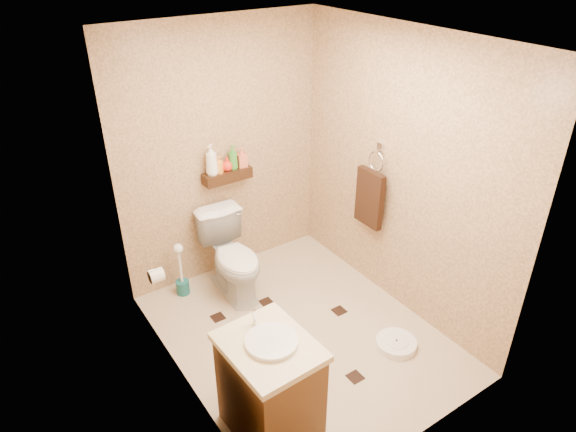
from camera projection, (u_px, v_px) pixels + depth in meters
ground at (300, 334)px, 4.33m from camera, size 2.50×2.50×0.00m
wall_back at (222, 154)px, 4.64m from camera, size 2.00×0.04×2.40m
wall_front at (433, 300)px, 2.83m from camera, size 2.00×0.04×2.40m
wall_left at (174, 252)px, 3.25m from camera, size 0.04×2.50×2.40m
wall_right at (401, 177)px, 4.22m from camera, size 0.04×2.50×2.40m
ceiling at (305, 38)px, 3.14m from camera, size 2.00×2.50×0.02m
wall_shelf at (227, 176)px, 4.67m from camera, size 0.46×0.14×0.10m
floor_accents at (305, 334)px, 4.32m from camera, size 1.15×1.31×0.01m
toilet at (233, 257)px, 4.66m from camera, size 0.47×0.77×0.76m
vanity at (270, 387)px, 3.33m from camera, size 0.54×0.65×0.88m
bathroom_scale at (396, 344)px, 4.18m from camera, size 0.36×0.36×0.07m
toilet_brush at (182, 276)px, 4.72m from camera, size 0.12×0.12×0.54m
towel_ring at (370, 195)px, 4.49m from camera, size 0.12×0.30×0.76m
toilet_paper at (156, 275)px, 4.04m from camera, size 0.12×0.11×0.12m
bottle_a at (211, 160)px, 4.50m from camera, size 0.15×0.15×0.28m
bottle_b at (219, 165)px, 4.57m from camera, size 0.10×0.10×0.16m
bottle_c at (227, 164)px, 4.61m from camera, size 0.11×0.11×0.13m
bottle_d at (233, 157)px, 4.62m from camera, size 0.10×0.10×0.23m
bottle_e at (242, 157)px, 4.67m from camera, size 0.09×0.09×0.18m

